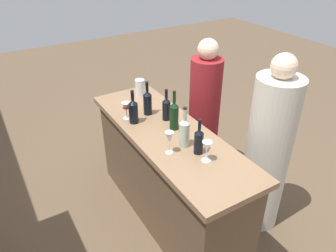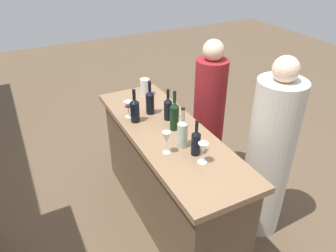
{
  "view_description": "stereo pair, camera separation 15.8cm",
  "coord_description": "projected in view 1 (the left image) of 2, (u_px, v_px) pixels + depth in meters",
  "views": [
    {
      "loc": [
        -1.93,
        1.17,
        2.34
      ],
      "look_at": [
        0.0,
        0.0,
        0.98
      ],
      "focal_mm": 34.96,
      "sensor_mm": 36.0,
      "label": 1
    },
    {
      "loc": [
        -2.01,
        1.03,
        2.34
      ],
      "look_at": [
        0.0,
        0.0,
        0.98
      ],
      "focal_mm": 34.96,
      "sensor_mm": 36.0,
      "label": 2
    }
  ],
  "objects": [
    {
      "name": "ground_plane",
      "position": [
        168.0,
        214.0,
        3.13
      ],
      "size": [
        12.0,
        12.0,
        0.0
      ],
      "primitive_type": "plane",
      "color": "brown"
    },
    {
      "name": "bar_counter",
      "position": [
        168.0,
        176.0,
        2.89
      ],
      "size": [
        1.83,
        0.6,
        0.93
      ],
      "color": "brown",
      "rests_on": "ground"
    },
    {
      "name": "wine_bottle_leftmost_near_black",
      "position": [
        199.0,
        141.0,
        2.34
      ],
      "size": [
        0.07,
        0.07,
        0.28
      ],
      "color": "black",
      "rests_on": "bar_counter"
    },
    {
      "name": "wine_bottle_second_left_clear_pale",
      "position": [
        184.0,
        132.0,
        2.42
      ],
      "size": [
        0.08,
        0.08,
        0.32
      ],
      "color": "#B7C6B2",
      "rests_on": "bar_counter"
    },
    {
      "name": "wine_bottle_center_dark_green",
      "position": [
        174.0,
        115.0,
        2.63
      ],
      "size": [
        0.07,
        0.07,
        0.34
      ],
      "color": "black",
      "rests_on": "bar_counter"
    },
    {
      "name": "wine_bottle_second_right_near_black",
      "position": [
        166.0,
        108.0,
        2.77
      ],
      "size": [
        0.07,
        0.07,
        0.28
      ],
      "color": "black",
      "rests_on": "bar_counter"
    },
    {
      "name": "wine_bottle_rightmost_near_black",
      "position": [
        133.0,
        111.0,
        2.72
      ],
      "size": [
        0.08,
        0.08,
        0.3
      ],
      "color": "black",
      "rests_on": "bar_counter"
    },
    {
      "name": "wine_bottle_far_right_near_black",
      "position": [
        148.0,
        102.0,
        2.85
      ],
      "size": [
        0.07,
        0.07,
        0.31
      ],
      "color": "black",
      "rests_on": "bar_counter"
    },
    {
      "name": "wine_glass_near_left",
      "position": [
        207.0,
        147.0,
        2.26
      ],
      "size": [
        0.07,
        0.07,
        0.16
      ],
      "color": "white",
      "rests_on": "bar_counter"
    },
    {
      "name": "wine_glass_near_center",
      "position": [
        169.0,
        138.0,
        2.34
      ],
      "size": [
        0.06,
        0.06,
        0.18
      ],
      "color": "white",
      "rests_on": "bar_counter"
    },
    {
      "name": "wine_glass_near_right",
      "position": [
        126.0,
        107.0,
        2.78
      ],
      "size": [
        0.07,
        0.07,
        0.15
      ],
      "color": "white",
      "rests_on": "bar_counter"
    },
    {
      "name": "water_pitcher",
      "position": [
        140.0,
        88.0,
        3.19
      ],
      "size": [
        0.09,
        0.09,
        0.17
      ],
      "color": "silver",
      "rests_on": "bar_counter"
    },
    {
      "name": "person_left_guest",
      "position": [
        204.0,
        117.0,
        3.34
      ],
      "size": [
        0.33,
        0.33,
        1.5
      ],
      "rotation": [
        0.0,
        0.0,
        1.52
      ],
      "color": "maroon",
      "rests_on": "ground"
    },
    {
      "name": "person_center_guest",
      "position": [
        267.0,
        154.0,
        2.72
      ],
      "size": [
        0.46,
        0.46,
        1.6
      ],
      "rotation": [
        0.0,
        0.0,
        1.85
      ],
      "color": "beige",
      "rests_on": "ground"
    }
  ]
}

